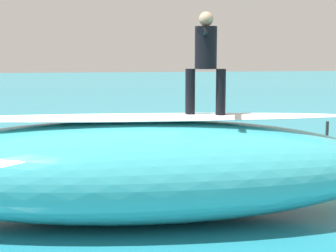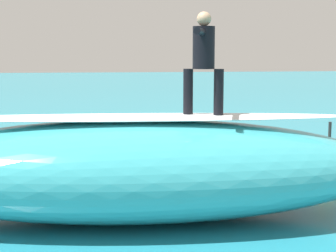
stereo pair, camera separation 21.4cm
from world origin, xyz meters
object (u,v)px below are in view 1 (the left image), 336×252
surfboard_riding (205,117)px  buoy_marker (326,157)px  surfer_paddling (138,162)px  surfboard_paddling (141,171)px  surfer_riding (206,55)px

surfboard_riding → buoy_marker: 4.58m
surfer_paddling → buoy_marker: bearing=48.9°
surfboard_riding → surfboard_paddling: (0.67, -3.24, -1.60)m
surfboard_riding → surfboard_paddling: bearing=-59.3°
surfboard_paddling → surfer_paddling: surfer_paddling is taller
surfer_riding → surfboard_paddling: size_ratio=0.77×
surfboard_riding → surfboard_paddling: surfboard_riding is taller
surfer_paddling → buoy_marker: size_ratio=1.36×
buoy_marker → surfer_riding: bearing=38.4°
surfer_paddling → buoy_marker: (-4.18, 0.62, 0.12)m
surfboard_riding → surfboard_paddling: 3.67m
surfboard_riding → surfer_riding: (-0.00, 0.00, 0.97)m
surfer_riding → surfer_paddling: bearing=-58.5°
buoy_marker → surfboard_riding: bearing=38.4°
surfboard_riding → surfer_paddling: (0.75, -3.35, -1.42)m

